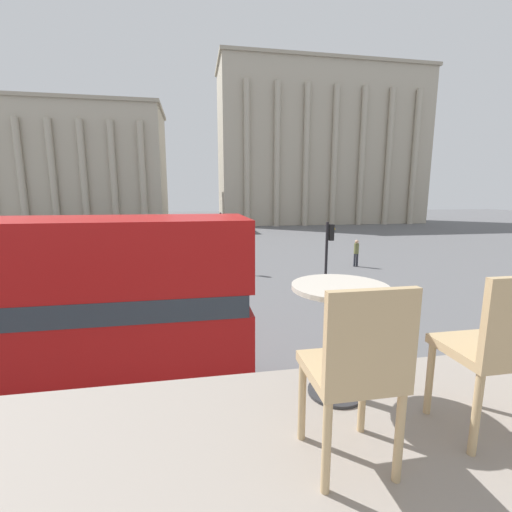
# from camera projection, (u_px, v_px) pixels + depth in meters

# --- Properties ---
(cafe_dining_table) EXTENTS (0.60, 0.60, 0.73)m
(cafe_dining_table) POSITION_uv_depth(u_px,v_px,m) (339.00, 315.00, 2.15)
(cafe_dining_table) COLOR #2D2D30
(cafe_dining_table) RESTS_ON cafe_floor_slab
(cafe_chair_0) EXTENTS (0.40, 0.40, 0.91)m
(cafe_chair_0) POSITION_uv_depth(u_px,v_px,m) (356.00, 368.00, 1.53)
(cafe_chair_0) COLOR tan
(cafe_chair_0) RESTS_ON cafe_floor_slab
(cafe_chair_1) EXTENTS (0.40, 0.40, 0.91)m
(cafe_chair_1) POSITION_uv_depth(u_px,v_px,m) (496.00, 346.00, 1.75)
(cafe_chair_1) COLOR tan
(cafe_chair_1) RESTS_ON cafe_floor_slab
(plaza_building_left) EXTENTS (24.90, 13.05, 17.88)m
(plaza_building_left) POSITION_uv_depth(u_px,v_px,m) (82.00, 167.00, 52.28)
(plaza_building_left) COLOR #B2A893
(plaza_building_left) RESTS_ON ground_plane
(plaza_building_right) EXTENTS (34.92, 12.46, 25.34)m
(plaza_building_right) POSITION_uv_depth(u_px,v_px,m) (321.00, 148.00, 58.37)
(plaza_building_right) COLOR #B2A893
(plaza_building_right) RESTS_ON ground_plane
(traffic_light_near) EXTENTS (0.42, 0.24, 3.60)m
(traffic_light_near) POSITION_uv_depth(u_px,v_px,m) (328.00, 250.00, 14.93)
(traffic_light_near) COLOR black
(traffic_light_near) RESTS_ON ground_plane
(traffic_light_mid) EXTENTS (0.42, 0.24, 3.69)m
(traffic_light_mid) POSITION_uv_depth(u_px,v_px,m) (222.00, 233.00, 21.27)
(traffic_light_mid) COLOR black
(traffic_light_mid) RESTS_ON ground_plane
(pedestrian_grey) EXTENTS (0.32, 0.32, 1.69)m
(pedestrian_grey) POSITION_uv_depth(u_px,v_px,m) (4.00, 279.00, 15.64)
(pedestrian_grey) COLOR #282B33
(pedestrian_grey) RESTS_ON ground_plane
(pedestrian_blue) EXTENTS (0.32, 0.32, 1.82)m
(pedestrian_blue) POSITION_uv_depth(u_px,v_px,m) (152.00, 258.00, 20.46)
(pedestrian_blue) COLOR #282B33
(pedestrian_blue) RESTS_ON ground_plane
(pedestrian_yellow) EXTENTS (0.32, 0.32, 1.73)m
(pedestrian_yellow) POSITION_uv_depth(u_px,v_px,m) (223.00, 265.00, 18.64)
(pedestrian_yellow) COLOR #282B33
(pedestrian_yellow) RESTS_ON ground_plane
(pedestrian_olive) EXTENTS (0.32, 0.32, 1.81)m
(pedestrian_olive) POSITION_uv_depth(u_px,v_px,m) (356.00, 251.00, 22.89)
(pedestrian_olive) COLOR #282B33
(pedestrian_olive) RESTS_ON ground_plane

